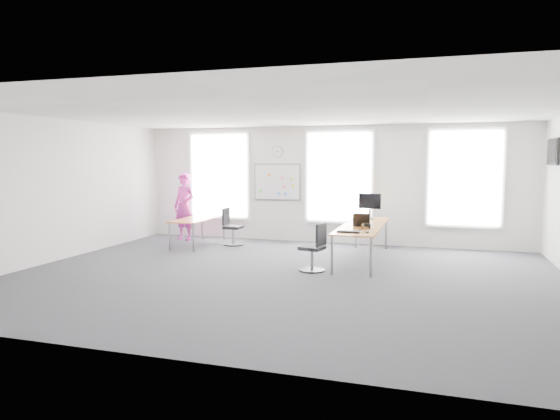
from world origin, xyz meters
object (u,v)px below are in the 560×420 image
(chair_right, at_px, (315,250))
(keyboard, at_px, (349,232))
(monitor, at_px, (370,204))
(chair_left, at_px, (231,229))
(desk_right, at_px, (363,227))
(desk_left, at_px, (198,220))
(headphones, at_px, (366,226))
(person, at_px, (184,207))

(chair_right, distance_m, keyboard, 0.75)
(chair_right, distance_m, monitor, 2.64)
(chair_left, xyz_separation_m, keyboard, (3.33, -2.19, 0.36))
(chair_left, bearing_deg, desk_right, -106.52)
(desk_left, height_order, headphones, headphones)
(desk_right, relative_size, desk_left, 1.68)
(chair_left, relative_size, monitor, 1.57)
(keyboard, relative_size, monitor, 0.76)
(person, relative_size, keyboard, 3.93)
(chair_right, height_order, headphones, chair_right)
(desk_left, bearing_deg, keyboard, -25.23)
(keyboard, height_order, monitor, monitor)
(desk_right, relative_size, keyboard, 6.89)
(desk_right, relative_size, headphones, 16.40)
(desk_left, relative_size, headphones, 9.77)
(desk_right, bearing_deg, person, 164.47)
(keyboard, bearing_deg, headphones, 77.19)
(desk_left, distance_m, chair_right, 4.05)
(desk_left, bearing_deg, chair_right, -30.51)
(chair_right, xyz_separation_m, person, (-4.20, 2.69, 0.49))
(chair_right, bearing_deg, person, -110.21)
(keyboard, bearing_deg, chair_right, -163.69)
(headphones, bearing_deg, keyboard, -120.49)
(headphones, xyz_separation_m, monitor, (-0.13, 1.69, 0.31))
(chair_left, relative_size, headphones, 4.89)
(desk_right, distance_m, desk_left, 4.28)
(chair_left, height_order, keyboard, chair_left)
(desk_left, height_order, person, person)
(headphones, bearing_deg, desk_right, 92.70)
(headphones, bearing_deg, monitor, 83.62)
(desk_left, relative_size, chair_left, 2.00)
(keyboard, distance_m, monitor, 2.35)
(person, bearing_deg, headphones, -5.31)
(desk_left, bearing_deg, headphones, -16.70)
(chair_left, relative_size, keyboard, 2.05)
(desk_left, distance_m, person, 1.00)
(keyboard, bearing_deg, chair_left, 153.42)
(desk_right, relative_size, person, 1.75)
(desk_left, relative_size, monitor, 3.14)
(chair_right, xyz_separation_m, monitor, (0.73, 2.43, 0.71))
(desk_right, bearing_deg, keyboard, -94.15)
(desk_right, distance_m, person, 5.12)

